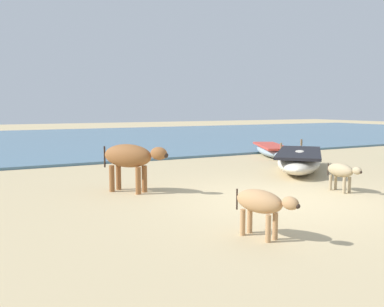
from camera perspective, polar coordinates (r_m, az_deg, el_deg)
name	(u,v)px	position (r m, az deg, el deg)	size (l,w,h in m)	color
ground	(284,200)	(8.02, 12.44, -6.24)	(80.00, 80.00, 0.00)	tan
sea_water	(78,139)	(23.04, -15.25, 1.91)	(60.00, 20.00, 0.08)	slate
fishing_boat_1	(271,150)	(15.06, 10.73, 0.48)	(2.07, 3.13, 0.59)	#8CA5B7
fishing_boat_4	(299,160)	(11.66, 14.44, -0.90)	(3.31, 3.35, 0.75)	beige
cow_adult_brown	(130,158)	(8.54, -8.46, -0.58)	(1.13, 1.35, 0.98)	brown
calf_near_tan	(261,204)	(5.60, 9.44, -6.76)	(0.47, 0.98, 0.65)	tan
calf_far_dun	(341,171)	(9.05, 19.73, -2.32)	(0.28, 0.91, 0.59)	tan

